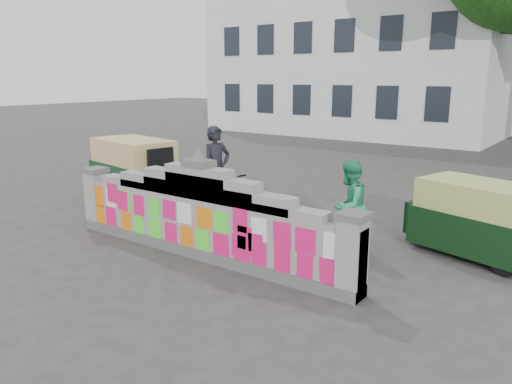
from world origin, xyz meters
TOP-DOWN VIEW (x-y plane):
  - ground at (0.00, 0.00)m, footprint 100.00×100.00m
  - parapet_wall at (-0.00, -0.01)m, footprint 6.48×0.44m
  - building at (-7.00, 21.98)m, footprint 16.00×10.00m
  - cyclist_bike at (-1.28, 1.96)m, footprint 2.27×1.26m
  - cyclist_rider at (-1.28, 1.96)m, footprint 0.62×0.79m
  - pedestrian at (2.04, 1.87)m, footprint 0.70×0.88m
  - rickshaw_left at (-4.39, 2.24)m, footprint 3.00×1.76m
  - rickshaw_right at (4.00, 3.00)m, footprint 2.59×1.72m

SIDE VIEW (x-z plane):
  - ground at x=0.00m, z-range 0.00..0.00m
  - cyclist_bike at x=-1.28m, z-range 0.00..1.13m
  - rickshaw_right at x=4.00m, z-range 0.03..1.42m
  - parapet_wall at x=0.00m, z-range -0.26..1.75m
  - rickshaw_left at x=-4.39m, z-range 0.03..1.64m
  - pedestrian at x=2.04m, z-range 0.00..1.75m
  - cyclist_rider at x=-1.28m, z-range 0.00..1.92m
  - building at x=-7.00m, z-range -0.44..8.46m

